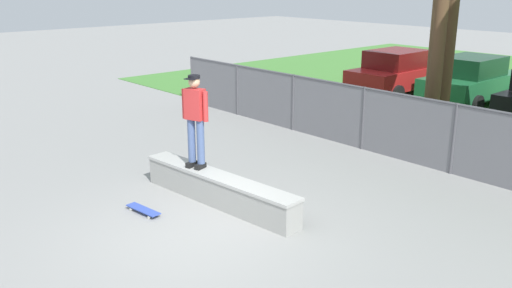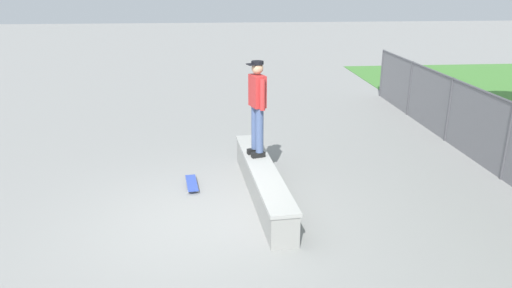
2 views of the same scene
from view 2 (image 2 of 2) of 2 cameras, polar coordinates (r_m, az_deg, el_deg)
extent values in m
plane|color=gray|center=(8.17, -6.63, -9.07)|extent=(80.00, 80.00, 0.00)
cube|color=#999993|center=(8.85, 0.78, -4.73)|extent=(3.83, 0.75, 0.53)
cube|color=#ADADA8|center=(8.74, 0.78, -2.96)|extent=(3.88, 0.80, 0.06)
cube|color=black|center=(9.19, 0.25, -1.29)|extent=(0.18, 0.28, 0.10)
cube|color=black|center=(9.38, -0.27, -0.86)|extent=(0.18, 0.28, 0.10)
cylinder|color=#475B89|center=(9.04, 0.43, 1.65)|extent=(0.15, 0.15, 0.88)
cylinder|color=#475B89|center=(9.24, -0.10, 2.03)|extent=(0.15, 0.15, 0.88)
cube|color=red|center=(8.95, 0.17, 6.37)|extent=(0.43, 0.32, 0.60)
cylinder|color=red|center=(8.73, 0.80, 5.91)|extent=(0.10, 0.10, 0.58)
cylinder|color=red|center=(9.18, -0.43, 6.56)|extent=(0.10, 0.10, 0.58)
sphere|color=tan|center=(8.86, 0.17, 9.08)|extent=(0.22, 0.22, 0.22)
cylinder|color=black|center=(8.85, 0.17, 9.72)|extent=(0.23, 0.23, 0.06)
cube|color=black|center=(8.80, -0.62, 9.51)|extent=(0.23, 0.17, 0.02)
cube|color=#334CB2|center=(9.41, -7.71, -4.64)|extent=(0.82, 0.29, 0.02)
cube|color=#B2B2B7|center=(9.67, -7.83, -4.10)|extent=(0.08, 0.15, 0.02)
cube|color=#B2B2B7|center=(9.17, -7.57, -5.41)|extent=(0.08, 0.15, 0.02)
cylinder|color=silver|center=(9.69, -7.32, -4.25)|extent=(0.06, 0.04, 0.05)
cylinder|color=silver|center=(9.68, -8.32, -4.32)|extent=(0.06, 0.04, 0.05)
cylinder|color=silver|center=(9.19, -7.03, -5.57)|extent=(0.06, 0.04, 0.05)
cylinder|color=silver|center=(9.18, -8.09, -5.64)|extent=(0.06, 0.04, 0.05)
cylinder|color=#4C4C51|center=(17.14, 14.84, 8.20)|extent=(0.07, 0.07, 1.61)
cylinder|color=#4C4C51|center=(14.88, 17.96, 6.34)|extent=(0.07, 0.07, 1.61)
cylinder|color=#4C4C51|center=(12.70, 22.13, 3.81)|extent=(0.07, 0.07, 1.61)
cylinder|color=#4C4C51|center=(10.65, 27.93, 0.23)|extent=(0.07, 0.07, 1.61)
camera|label=1|loc=(5.22, -93.90, 2.87)|focal=38.65mm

